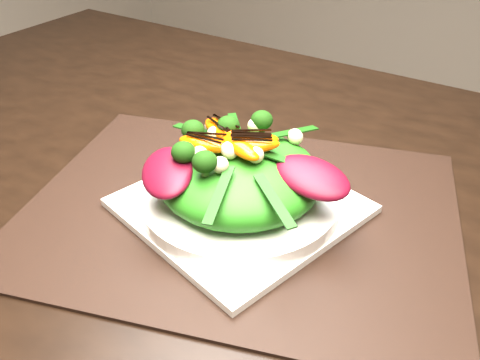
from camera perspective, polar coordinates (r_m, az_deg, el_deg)
The scene contains 10 objects.
dining_table at distance 0.68m, azimuth 2.25°, elevation -1.39°, with size 1.60×0.90×0.75m, color black.
placemat at distance 0.62m, azimuth 0.00°, elevation -3.38°, with size 0.51×0.39×0.00m, color black.
plate_base at distance 0.61m, azimuth 0.00°, elevation -2.88°, with size 0.24×0.24×0.01m, color silver.
salad_bowl at distance 0.60m, azimuth 0.00°, elevation -1.87°, with size 0.24×0.24×0.02m, color silver.
lettuce_mound at distance 0.59m, azimuth 0.00°, elevation 0.44°, with size 0.19×0.19×0.06m, color #276E14.
radicchio_leaf at distance 0.55m, azimuth 8.09°, elevation 0.33°, with size 0.09×0.06×0.02m, color #470714.
orange_segment at distance 0.58m, azimuth 0.69°, elevation 4.70°, with size 0.06×0.03×0.02m, color #F54E04.
broccoli_floret at distance 0.62m, azimuth -4.81°, elevation 6.33°, with size 0.04×0.04×0.04m, color #1A370A.
macadamia_nut at distance 0.53m, azimuth -0.32°, elevation 1.46°, with size 0.02×0.02×0.02m, color beige.
balsamic_drizzle at distance 0.58m, azimuth 0.70°, elevation 5.47°, with size 0.04×0.00×0.00m, color black.
Camera 1 is at (0.28, -0.48, 1.13)m, focal length 38.00 mm.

